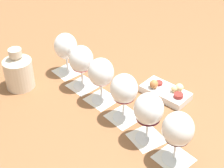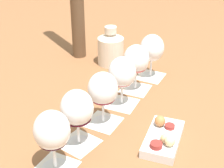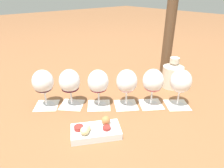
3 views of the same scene
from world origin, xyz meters
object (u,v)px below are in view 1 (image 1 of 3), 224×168
Objects in this scene: wine_glass_1 at (81,61)px; ceramic_vase at (18,71)px; snack_dish at (166,92)px; wine_glass_0 at (66,48)px; wine_glass_5 at (178,131)px; wine_glass_4 at (149,111)px; wine_glass_2 at (101,74)px; wine_glass_3 at (124,91)px.

ceramic_vase is (-0.23, -0.05, -0.04)m from wine_glass_1.
ceramic_vase is at bearing -174.33° from snack_dish.
wine_glass_0 is 0.60m from wine_glass_5.
ceramic_vase is at bearing 160.30° from wine_glass_4.
wine_glass_1 is 0.12m from wine_glass_2.
ceramic_vase is at bearing 176.60° from wine_glass_2.
wine_glass_3 is at bearing 139.58° from wine_glass_5.
wine_glass_1 is at bearing -179.21° from snack_dish.
wine_glass_1 is 0.85× the size of snack_dish.
wine_glass_1 is 1.05× the size of ceramic_vase.
wine_glass_4 is at bearing -99.67° from snack_dish.
snack_dish is (0.04, 0.24, -0.09)m from wine_glass_4.
snack_dish is at bearing 0.79° from wine_glass_1.
wine_glass_4 is (0.28, -0.23, 0.00)m from wine_glass_1.
wine_glass_1 and wine_glass_4 have the same top height.
wine_glass_0 is 1.00× the size of wine_glass_5.
wine_glass_0 is at bearing 42.33° from ceramic_vase.
wine_glass_5 is (0.18, -0.15, -0.00)m from wine_glass_3.
wine_glass_5 is at bearing -37.54° from wine_glass_4.
wine_glass_0 is 0.85× the size of snack_dish.
wine_glass_5 is at bearing -40.21° from wine_glass_0.
wine_glass_1 is 0.33m from snack_dish.
wine_glass_5 is at bearing -80.74° from snack_dish.
wine_glass_2 is at bearing -37.20° from wine_glass_1.
wine_glass_4 is 0.11m from wine_glass_5.
wine_glass_2 is at bearing -40.40° from wine_glass_0.
wine_glass_0 is 1.00× the size of wine_glass_1.
wine_glass_4 is at bearing -43.07° from wine_glass_3.
wine_glass_1 is at bearing 140.61° from wine_glass_5.
wine_glass_0 is 0.42m from snack_dish.
ceramic_vase is at bearing -167.79° from wine_glass_1.
ceramic_vase is (-0.15, -0.13, -0.04)m from wine_glass_0.
wine_glass_5 is (0.46, -0.39, 0.00)m from wine_glass_0.
wine_glass_0 is at bearing 139.79° from wine_glass_5.
wine_glass_2 is 1.00× the size of wine_glass_3.
ceramic_vase is at bearing -137.67° from wine_glass_0.
wine_glass_2 is at bearing 140.56° from wine_glass_3.
wine_glass_2 reaches higher than snack_dish.
wine_glass_4 is 1.05× the size of ceramic_vase.
wine_glass_2 reaches higher than ceramic_vase.
wine_glass_1 and wine_glass_2 have the same top height.
wine_glass_2 is 1.00× the size of wine_glass_5.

